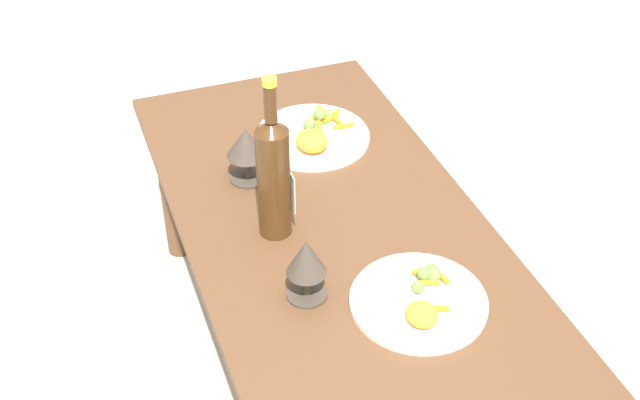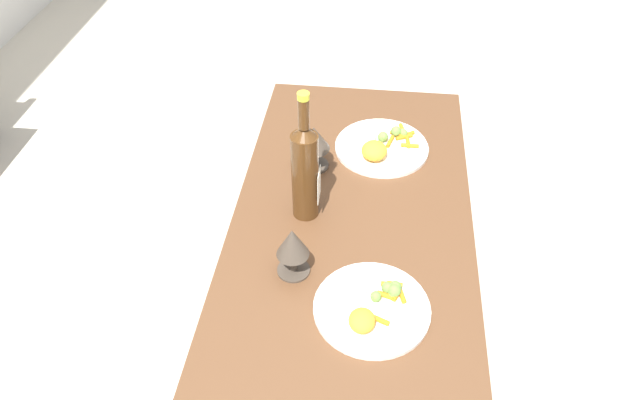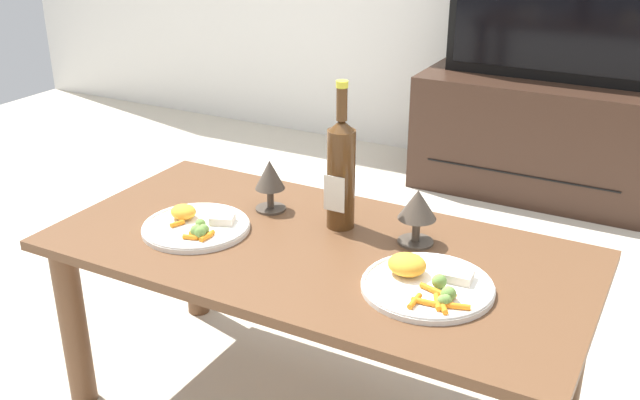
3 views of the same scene
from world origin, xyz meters
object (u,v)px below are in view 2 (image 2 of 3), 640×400
(dinner_plate_right, at_px, (381,146))
(goblet_left, at_px, (293,245))
(dining_table, at_px, (351,239))
(wine_bottle, at_px, (305,170))
(goblet_right, at_px, (314,140))
(dinner_plate_left, at_px, (372,307))

(dinner_plate_right, bearing_deg, goblet_left, 159.24)
(goblet_left, bearing_deg, dining_table, -31.55)
(wine_bottle, relative_size, goblet_left, 2.69)
(dining_table, relative_size, goblet_right, 9.40)
(goblet_left, distance_m, dinner_plate_right, 0.56)
(dining_table, distance_m, dinner_plate_right, 0.33)
(wine_bottle, distance_m, dinner_plate_right, 0.39)
(dinner_plate_left, bearing_deg, dining_table, 12.40)
(dining_table, distance_m, goblet_right, 0.30)
(goblet_left, relative_size, goblet_right, 1.01)
(wine_bottle, relative_size, dinner_plate_right, 1.32)
(dining_table, bearing_deg, goblet_left, 148.45)
(goblet_right, relative_size, dinner_plate_right, 0.48)
(dining_table, height_order, goblet_right, goblet_right)
(dining_table, relative_size, dinner_plate_left, 4.81)
(goblet_left, height_order, goblet_right, goblet_left)
(dining_table, bearing_deg, dinner_plate_left, -167.60)
(dinner_plate_left, bearing_deg, dinner_plate_right, 0.12)
(goblet_right, bearing_deg, dinner_plate_right, -62.45)
(goblet_left, height_order, dinner_plate_right, goblet_left)
(dining_table, height_order, wine_bottle, wine_bottle)
(goblet_left, relative_size, dinner_plate_right, 0.49)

